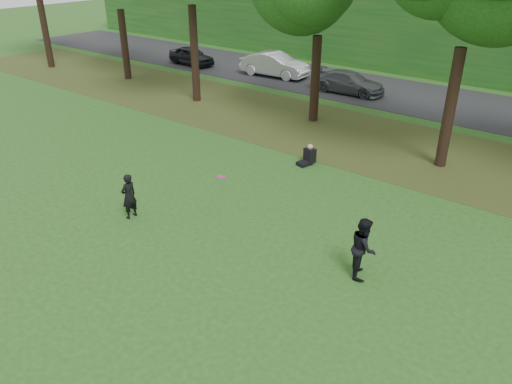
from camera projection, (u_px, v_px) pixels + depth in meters
ground at (132, 271)px, 13.55m from camera, size 120.00×120.00×0.00m
leaf_litter at (358, 138)px, 22.66m from camera, size 60.00×7.00×0.01m
street at (425, 99)px, 28.27m from camera, size 70.00×7.00×0.02m
far_hedge at (468, 39)px, 31.35m from camera, size 70.00×3.00×5.00m
player_left at (129, 196)px, 15.88m from camera, size 0.37×0.56×1.52m
player_right at (363, 247)px, 13.05m from camera, size 0.96×1.04×1.71m
parked_cars at (414, 92)px, 26.97m from camera, size 37.26×2.85×1.52m
frisbee at (221, 177)px, 14.42m from camera, size 0.36×0.35×0.13m
seated_person at (308, 157)px, 19.94m from camera, size 0.58×0.81×0.83m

